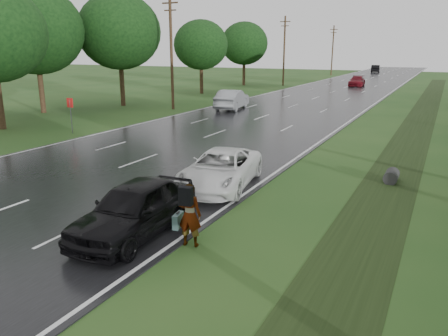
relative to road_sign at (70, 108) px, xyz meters
name	(u,v)px	position (x,y,z in m)	size (l,w,h in m)	color
road	(327,94)	(8.50, 33.00, -1.62)	(14.00, 180.00, 0.04)	black
edge_stripe_east	(385,97)	(15.25, 33.00, -1.60)	(0.12, 180.00, 0.01)	silver
edge_stripe_west	(275,92)	(1.75, 33.00, -1.60)	(0.12, 180.00, 0.01)	silver
center_line	(327,94)	(8.50, 33.00, -1.60)	(0.12, 180.00, 0.01)	silver
drainage_ditch	(409,143)	(20.00, 6.71, -1.61)	(2.20, 120.00, 0.56)	black
road_sign	(70,108)	(0.00, 0.00, 0.00)	(0.50, 0.06, 2.30)	slate
utility_pole_mid	(171,51)	(-0.70, 13.00, 3.55)	(1.60, 0.26, 10.00)	#342015
utility_pole_far	(284,50)	(-0.70, 43.00, 3.55)	(1.60, 0.26, 10.00)	#342015
utility_pole_distant	(333,50)	(-0.70, 73.00, 3.55)	(1.60, 0.26, 10.00)	#342015
tree_west_c	(119,32)	(-6.50, 13.00, 5.27)	(7.80, 7.80, 10.43)	#342015
tree_west_d	(201,45)	(-5.70, 27.00, 4.18)	(6.60, 6.60, 8.80)	#342015
tree_west_e	(35,30)	(-9.50, 6.00, 5.19)	(8.00, 8.00, 10.44)	#342015
tree_west_f	(244,43)	(-6.30, 41.00, 4.49)	(7.00, 7.00, 9.29)	#342015
pedestrian	(189,214)	(15.68, -11.02, -0.70)	(0.90, 0.69, 1.83)	#A5998C
white_pickup	(221,169)	(14.00, -5.86, -0.88)	(2.39, 5.19, 1.44)	white
dark_sedan	(135,208)	(13.90, -11.14, -0.79)	(1.92, 4.76, 1.62)	black
silver_sedan	(232,99)	(4.24, 15.21, -0.72)	(1.87, 5.36, 1.77)	gray
far_car_red	(357,81)	(9.50, 46.61, -0.88)	(2.04, 5.01, 1.45)	maroon
far_car_dark	(376,69)	(5.97, 88.18, -0.75)	(1.80, 5.17, 1.70)	black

